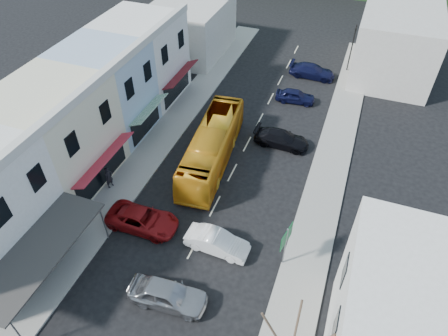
{
  "coord_description": "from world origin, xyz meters",
  "views": [
    {
      "loc": [
        7.75,
        -14.96,
        22.53
      ],
      "look_at": [
        0.0,
        6.0,
        2.2
      ],
      "focal_mm": 32.0,
      "sensor_mm": 36.0,
      "label": 1
    }
  ],
  "objects_px": {
    "car_white": "(217,242)",
    "direction_sign": "(285,247)",
    "bus": "(212,147)",
    "car_red": "(143,220)",
    "traffic_signal": "(351,49)",
    "pedestrian_left": "(109,178)",
    "car_silver": "(168,295)"
  },
  "relations": [
    {
      "from": "car_silver",
      "to": "direction_sign",
      "type": "bearing_deg",
      "value": -53.3
    },
    {
      "from": "car_white",
      "to": "direction_sign",
      "type": "relative_size",
      "value": 1.23
    },
    {
      "from": "direction_sign",
      "to": "traffic_signal",
      "type": "xyz_separation_m",
      "value": [
        0.54,
        27.91,
        0.92
      ]
    },
    {
      "from": "car_silver",
      "to": "direction_sign",
      "type": "distance_m",
      "value": 7.82
    },
    {
      "from": "bus",
      "to": "car_white",
      "type": "relative_size",
      "value": 2.64
    },
    {
      "from": "bus",
      "to": "car_red",
      "type": "relative_size",
      "value": 2.52
    },
    {
      "from": "bus",
      "to": "direction_sign",
      "type": "relative_size",
      "value": 3.23
    },
    {
      "from": "car_white",
      "to": "car_red",
      "type": "xyz_separation_m",
      "value": [
        -5.7,
        0.02,
        0.0
      ]
    },
    {
      "from": "car_white",
      "to": "pedestrian_left",
      "type": "distance_m",
      "value": 10.38
    },
    {
      "from": "car_white",
      "to": "car_red",
      "type": "height_order",
      "value": "same"
    },
    {
      "from": "pedestrian_left",
      "to": "car_white",
      "type": "bearing_deg",
      "value": -91.4
    },
    {
      "from": "bus",
      "to": "pedestrian_left",
      "type": "xyz_separation_m",
      "value": [
        -6.38,
        -5.8,
        -0.55
      ]
    },
    {
      "from": "pedestrian_left",
      "to": "direction_sign",
      "type": "height_order",
      "value": "direction_sign"
    },
    {
      "from": "car_white",
      "to": "direction_sign",
      "type": "distance_m",
      "value": 4.62
    },
    {
      "from": "bus",
      "to": "car_red",
      "type": "distance_m",
      "value": 8.69
    },
    {
      "from": "car_red",
      "to": "traffic_signal",
      "type": "bearing_deg",
      "value": -21.84
    },
    {
      "from": "bus",
      "to": "car_white",
      "type": "bearing_deg",
      "value": -72.32
    },
    {
      "from": "bus",
      "to": "pedestrian_left",
      "type": "relative_size",
      "value": 6.82
    },
    {
      "from": "car_white",
      "to": "car_red",
      "type": "bearing_deg",
      "value": 91.8
    },
    {
      "from": "direction_sign",
      "to": "traffic_signal",
      "type": "height_order",
      "value": "traffic_signal"
    },
    {
      "from": "bus",
      "to": "car_silver",
      "type": "xyz_separation_m",
      "value": [
        2.3,
        -13.12,
        -0.85
      ]
    },
    {
      "from": "car_silver",
      "to": "bus",
      "type": "bearing_deg",
      "value": 5.6
    },
    {
      "from": "car_red",
      "to": "pedestrian_left",
      "type": "distance_m",
      "value": 5.07
    },
    {
      "from": "bus",
      "to": "pedestrian_left",
      "type": "height_order",
      "value": "bus"
    },
    {
      "from": "car_white",
      "to": "bus",
      "type": "bearing_deg",
      "value": 25.52
    },
    {
      "from": "car_white",
      "to": "traffic_signal",
      "type": "height_order",
      "value": "traffic_signal"
    },
    {
      "from": "traffic_signal",
      "to": "car_silver",
      "type": "bearing_deg",
      "value": 76.97
    },
    {
      "from": "car_white",
      "to": "car_red",
      "type": "relative_size",
      "value": 0.96
    },
    {
      "from": "bus",
      "to": "car_red",
      "type": "xyz_separation_m",
      "value": [
        -2.04,
        -8.4,
        -0.85
      ]
    },
    {
      "from": "direction_sign",
      "to": "traffic_signal",
      "type": "distance_m",
      "value": 27.93
    },
    {
      "from": "car_silver",
      "to": "car_white",
      "type": "xyz_separation_m",
      "value": [
        1.37,
        4.7,
        0.0
      ]
    },
    {
      "from": "car_silver",
      "to": "traffic_signal",
      "type": "relative_size",
      "value": 0.81
    }
  ]
}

